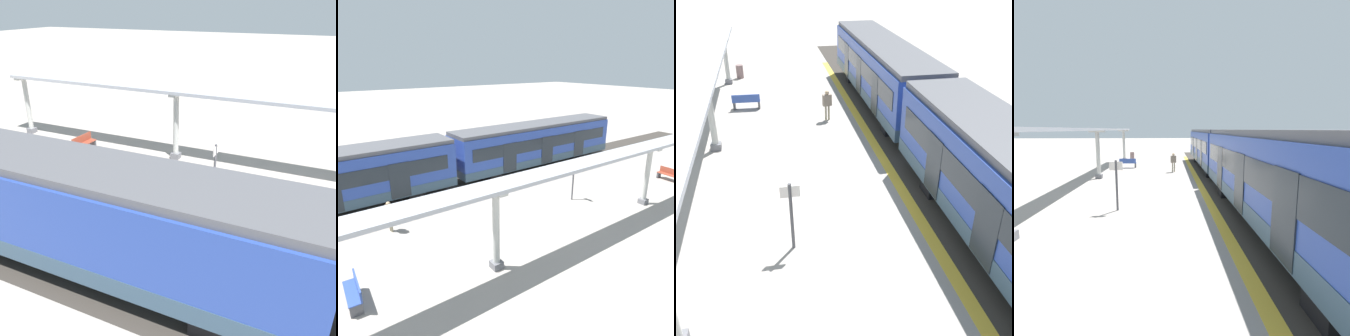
% 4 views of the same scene
% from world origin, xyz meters
% --- Properties ---
extents(ground_plane, '(176.00, 176.00, 0.00)m').
position_xyz_m(ground_plane, '(0.00, 0.00, 0.00)').
color(ground_plane, '#A39990').
extents(tactile_edge_strip, '(0.41, 38.98, 0.01)m').
position_xyz_m(tactile_edge_strip, '(-3.62, 0.00, 0.00)').
color(tactile_edge_strip, yellow).
rests_on(tactile_edge_strip, ground).
extents(trackbed, '(3.20, 50.98, 0.01)m').
position_xyz_m(trackbed, '(-5.43, 0.00, 0.00)').
color(trackbed, '#38332D').
rests_on(trackbed, ground).
extents(train_near_carriage, '(2.65, 13.77, 3.48)m').
position_xyz_m(train_near_carriage, '(-5.42, -9.74, 1.83)').
color(train_near_carriage, '#27429A').
rests_on(train_near_carriage, ground).
extents(canopy_pillar_nearest, '(1.10, 0.44, 3.41)m').
position_xyz_m(canopy_pillar_nearest, '(3.38, -15.13, 1.73)').
color(canopy_pillar_nearest, slate).
rests_on(canopy_pillar_nearest, ground).
extents(canopy_pillar_second, '(1.10, 0.44, 3.41)m').
position_xyz_m(canopy_pillar_second, '(3.38, -5.03, 1.73)').
color(canopy_pillar_second, slate).
rests_on(canopy_pillar_second, ground).
extents(canopy_beam, '(1.20, 30.92, 0.16)m').
position_xyz_m(canopy_beam, '(3.38, -0.07, 3.49)').
color(canopy_beam, '#A8AAB2').
rests_on(canopy_beam, canopy_pillar_nearest).
extents(bench_near_end, '(1.52, 0.51, 0.86)m').
position_xyz_m(bench_near_end, '(2.14, -10.01, 0.44)').
color(bench_near_end, '#2F4B9A').
rests_on(bench_near_end, ground).
extents(trash_bin, '(0.48, 0.48, 0.89)m').
position_xyz_m(trash_bin, '(2.69, -16.33, 0.44)').
color(trash_bin, '#7B6160').
rests_on(trash_bin, ground).
extents(platform_info_sign, '(0.56, 0.10, 2.20)m').
position_xyz_m(platform_info_sign, '(0.57, 2.32, 1.33)').
color(platform_info_sign, '#4C4C51').
rests_on(platform_info_sign, ground).
extents(passenger_waiting_near_edge, '(0.48, 0.27, 1.57)m').
position_xyz_m(passenger_waiting_near_edge, '(-1.99, -7.58, 0.98)').
color(passenger_waiting_near_edge, gray).
rests_on(passenger_waiting_near_edge, ground).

